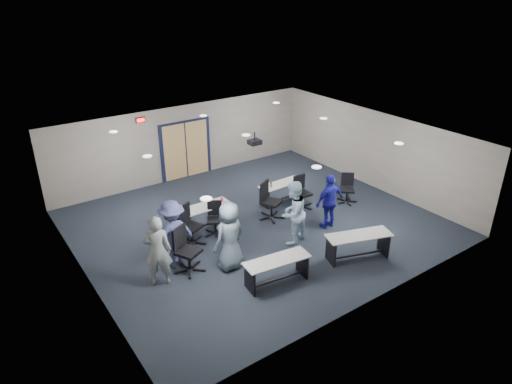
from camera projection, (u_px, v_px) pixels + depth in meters
floor at (256, 224)px, 13.79m from camera, size 10.00×10.00×0.00m
back_wall at (185, 142)px, 16.56m from camera, size 10.00×0.04×2.70m
front_wall at (375, 252)px, 9.89m from camera, size 10.00×0.04×2.70m
left_wall at (81, 233)px, 10.62m from camera, size 0.04×9.00×2.70m
right_wall at (374, 149)px, 15.83m from camera, size 0.04×9.00×2.70m
ceiling at (256, 139)px, 12.65m from camera, size 10.00×9.00×0.04m
double_door at (186, 150)px, 16.66m from camera, size 2.00×0.07×2.20m
exit_sign at (140, 120)px, 15.22m from camera, size 0.32×0.07×0.18m
ceiling_projector at (255, 142)px, 13.30m from camera, size 0.35×0.32×0.37m
ceiling_can_lights at (251, 137)px, 12.85m from camera, size 6.24×5.74×0.02m
table_front_left at (277, 267)px, 10.92m from camera, size 1.70×0.75×0.67m
table_front_right at (358, 242)px, 11.91m from camera, size 1.82×1.11×0.70m
table_back_left at (202, 214)px, 13.33m from camera, size 1.75×0.59×0.83m
table_back_right at (281, 189)px, 15.02m from camera, size 1.61×0.57×0.89m
chair_back_a at (191, 225)px, 12.53m from camera, size 0.95×0.95×1.15m
chair_back_b at (215, 219)px, 13.03m from camera, size 0.85×0.85×0.99m
chair_back_c at (272, 201)px, 13.88m from camera, size 1.01×1.01×1.19m
chair_back_d at (303, 192)px, 14.56m from camera, size 0.69×0.69×1.06m
chair_loose_left at (188, 250)px, 11.33m from camera, size 1.01×1.01×1.20m
chair_loose_right at (347, 189)px, 14.92m from camera, size 0.87×0.87×0.98m
person_gray at (157, 251)px, 10.72m from camera, size 0.79×0.69×1.83m
person_plaid at (230, 236)px, 11.34m from camera, size 0.99×0.74×1.83m
person_lightblue at (293, 213)px, 12.47m from camera, size 1.05×0.92×1.83m
person_navy at (330, 201)px, 13.29m from camera, size 0.99×0.43×1.67m
person_back at (173, 234)px, 11.46m from camera, size 1.24×0.81×1.81m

